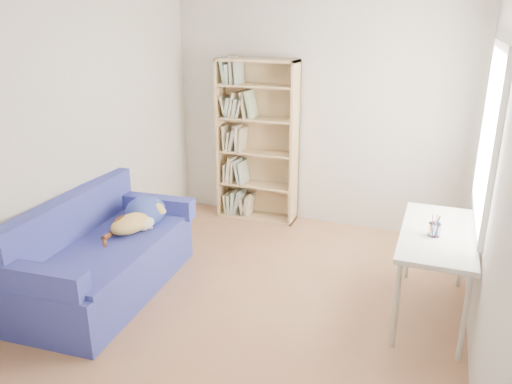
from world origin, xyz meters
TOP-DOWN VIEW (x-y plane):
  - ground at (0.00, 0.00)m, footprint 4.00×4.00m
  - room_shell at (0.10, 0.03)m, footprint 3.54×4.04m
  - sofa at (-1.34, -0.32)m, footprint 0.98×1.86m
  - bookshelf at (-0.69, 1.83)m, footprint 0.97×0.30m
  - desk at (1.44, 0.32)m, footprint 0.57×1.25m
  - pen_cup at (1.41, 0.22)m, footprint 0.09×0.09m

SIDE VIEW (x-z plane):
  - ground at x=0.00m, z-range 0.00..0.00m
  - sofa at x=-1.34m, z-range -0.10..0.79m
  - desk at x=1.44m, z-range 0.30..1.05m
  - pen_cup at x=1.41m, z-range 0.73..0.91m
  - bookshelf at x=-0.69m, z-range -0.08..1.86m
  - room_shell at x=0.10m, z-range 0.33..2.95m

